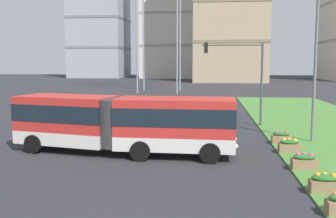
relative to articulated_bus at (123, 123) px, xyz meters
The scene contains 9 objects.
articulated_bus is the anchor object (origin of this frame).
flower_planter_2 10.45m from the articulated_bus, 32.26° to the right, with size 1.10×0.56×0.74m.
flower_planter_3 9.17m from the articulated_bus, 15.08° to the right, with size 1.10×0.56×0.74m.
flower_planter_4 8.91m from the articulated_bus, ahead, with size 1.10×0.56×0.74m.
flower_planter_5 9.44m from the articulated_bus, 20.32° to the left, with size 1.10×0.56×0.74m.
traffic_light_far_right 12.12m from the articulated_bus, 54.22° to the left, with size 4.52×0.28×6.25m.
streetlight_median 11.89m from the articulated_bus, 19.78° to the left, with size 0.70×0.28×9.54m.
apartment_tower_west 102.15m from the articulated_bus, 106.32° to the left, with size 15.40×17.79×41.88m.
apartment_tower_westcentre 95.45m from the articulated_bus, 94.07° to the left, with size 16.33×14.59×35.06m.
Camera 1 is at (2.66, -7.61, 4.89)m, focal length 41.87 mm.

